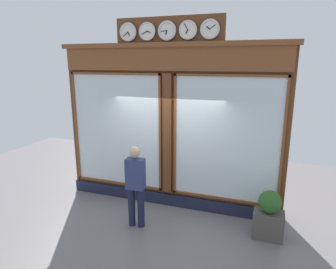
# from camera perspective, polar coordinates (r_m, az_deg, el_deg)

# --- Properties ---
(shop_facade) EXTENTS (5.13, 0.42, 4.16)m
(shop_facade) POSITION_cam_1_polar(r_m,az_deg,el_deg) (6.62, 0.36, 1.64)
(shop_facade) COLOR #5B3319
(shop_facade) RESTS_ON ground_plane
(pedestrian) EXTENTS (0.38, 0.25, 1.69)m
(pedestrian) POSITION_cam_1_polar(r_m,az_deg,el_deg) (5.95, -6.27, -9.33)
(pedestrian) COLOR #191E38
(pedestrian) RESTS_ON ground_plane
(planter_box) EXTENTS (0.56, 0.36, 0.53)m
(planter_box) POSITION_cam_1_polar(r_m,az_deg,el_deg) (6.14, 18.73, -16.18)
(planter_box) COLOR #4C4742
(planter_box) RESTS_ON ground_plane
(planter_shrub) EXTENTS (0.42, 0.42, 0.42)m
(planter_shrub) POSITION_cam_1_polar(r_m,az_deg,el_deg) (5.92, 19.09, -12.18)
(planter_shrub) COLOR #285623
(planter_shrub) RESTS_ON planter_box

